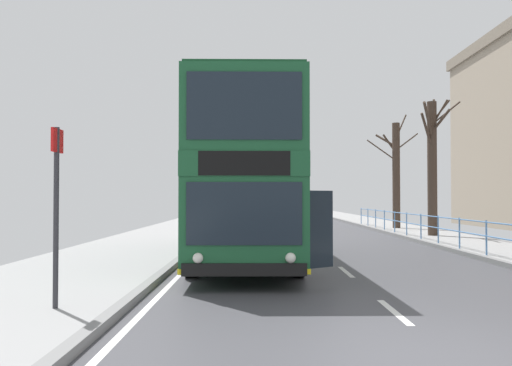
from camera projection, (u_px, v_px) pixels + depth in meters
ground at (388, 355)px, 6.36m from camera, size 15.80×140.00×0.20m
double_decker_bus_main at (247, 178)px, 15.91m from camera, size 3.31×10.65×4.46m
pedestrian_railing_far_kerb at (450, 226)px, 19.57m from camera, size 0.05×32.50×1.00m
bus_stop_sign_near at (58, 197)px, 8.58m from camera, size 0.08×0.44×2.72m
bare_tree_far_00 at (434, 164)px, 24.89m from camera, size 1.93×1.60×5.99m
bare_tree_far_02 at (398, 173)px, 31.07m from camera, size 2.77×1.11×6.31m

